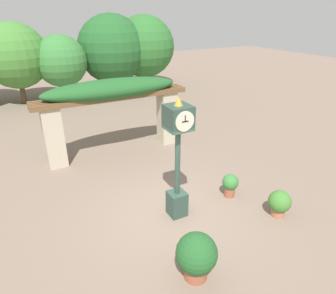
{
  "coord_description": "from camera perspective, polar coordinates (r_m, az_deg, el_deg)",
  "views": [
    {
      "loc": [
        -3.14,
        -5.79,
        4.99
      ],
      "look_at": [
        0.14,
        0.37,
        1.77
      ],
      "focal_mm": 32.0,
      "sensor_mm": 36.0,
      "label": 1
    }
  ],
  "objects": [
    {
      "name": "ground_plane",
      "position": [
        8.26,
        0.32,
        -12.38
      ],
      "size": [
        60.0,
        60.0,
        0.0
      ],
      "primitive_type": "plane",
      "color": "#7F6B5B"
    },
    {
      "name": "pedestal_clock",
      "position": [
        7.28,
        1.85,
        -1.32
      ],
      "size": [
        0.58,
        0.63,
        3.22
      ],
      "color": "#2D473D",
      "rests_on": "ground"
    },
    {
      "name": "pergola",
      "position": [
        10.92,
        -10.45,
        8.89
      ],
      "size": [
        5.54,
        1.21,
        2.81
      ],
      "color": "#BCB299",
      "rests_on": "ground"
    },
    {
      "name": "potted_plant_near_left",
      "position": [
        8.45,
        20.47,
        -9.9
      ],
      "size": [
        0.59,
        0.59,
        0.73
      ],
      "color": "#B26B4C",
      "rests_on": "ground"
    },
    {
      "name": "potted_plant_near_right",
      "position": [
        8.88,
        11.76,
        -6.93
      ],
      "size": [
        0.47,
        0.47,
        0.7
      ],
      "color": "#9E563D",
      "rests_on": "ground"
    },
    {
      "name": "potted_plant_far_left",
      "position": [
        6.3,
        5.44,
        -19.83
      ],
      "size": [
        0.84,
        0.84,
        1.05
      ],
      "color": "#9E563D",
      "rests_on": "ground"
    },
    {
      "name": "tree_line",
      "position": [
        19.44,
        -19.21,
        16.82
      ],
      "size": [
        15.05,
        4.47,
        5.09
      ],
      "color": "brown",
      "rests_on": "ground"
    }
  ]
}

